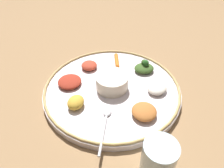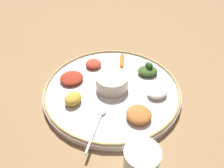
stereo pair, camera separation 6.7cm
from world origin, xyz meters
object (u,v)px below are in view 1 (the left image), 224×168
at_px(spoon, 105,122).
at_px(center_bowl, 112,82).
at_px(greens_pile, 144,67).
at_px(drinking_glass, 157,164).
at_px(carrot_near_spoon, 117,60).

bearing_deg(spoon, center_bowl, -53.38).
bearing_deg(greens_pile, center_bowl, 81.90).
bearing_deg(greens_pile, drinking_glass, 131.04).
bearing_deg(carrot_near_spoon, spoon, 126.84).
relative_size(greens_pile, carrot_near_spoon, 1.15).
bearing_deg(drinking_glass, greens_pile, -48.96).
bearing_deg(center_bowl, spoon, 126.62).
relative_size(center_bowl, greens_pile, 1.15).
distance_m(center_bowl, spoon, 0.15).
xyz_separation_m(greens_pile, drinking_glass, (-0.24, 0.28, 0.02)).
height_order(spoon, carrot_near_spoon, carrot_near_spoon).
bearing_deg(drinking_glass, center_bowl, -27.33).
height_order(greens_pile, drinking_glass, drinking_glass).
xyz_separation_m(center_bowl, greens_pile, (-0.02, -0.14, -0.01)).
xyz_separation_m(carrot_near_spoon, drinking_glass, (-0.35, 0.25, 0.02)).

